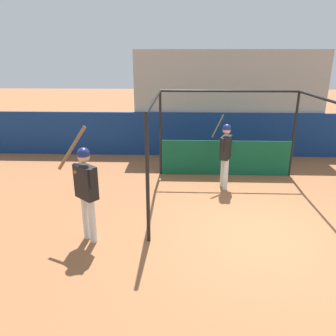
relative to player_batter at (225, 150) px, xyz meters
name	(u,v)px	position (x,y,z in m)	size (l,w,h in m)	color
ground_plane	(262,236)	(0.47, -2.49, -1.05)	(60.00, 60.00, 0.00)	#935B38
outfield_wall	(228,135)	(0.47, 3.01, -0.29)	(24.00, 0.12, 1.52)	navy
bleacher_section	(222,97)	(0.47, 5.07, 0.75)	(6.50, 4.00, 3.60)	#9E9E99
batting_cage	(230,145)	(0.15, 0.30, 0.05)	(3.88, 3.84, 2.48)	black
player_batter	(225,150)	(0.00, 0.00, 0.00)	(0.57, 0.94, 1.87)	silver
player_waiting	(86,185)	(-2.88, -2.76, 0.08)	(0.80, 0.64, 2.16)	silver
baseball	(160,180)	(-1.74, 0.43, -1.01)	(0.07, 0.07, 0.07)	white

